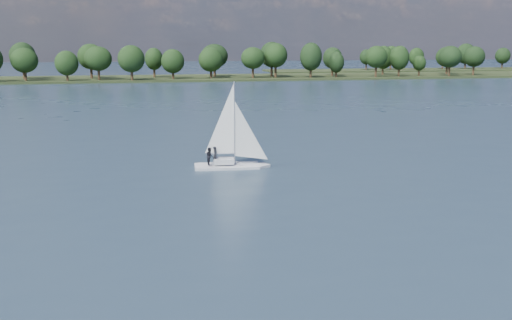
{
  "coord_description": "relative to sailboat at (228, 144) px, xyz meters",
  "views": [
    {
      "loc": [
        -13.75,
        -13.38,
        13.2
      ],
      "look_at": [
        -2.92,
        38.18,
        2.5
      ],
      "focal_mm": 40.0,
      "sensor_mm": 36.0,
      "label": 1
    }
  ],
  "objects": [
    {
      "name": "treeline",
      "position": [
        -1.2,
        161.48,
        5.2
      ],
      "size": [
        562.34,
        73.83,
        17.84
      ],
      "color": "black",
      "rests_on": "ground"
    },
    {
      "name": "sailboat",
      "position": [
        0.0,
        0.0,
        0.0
      ],
      "size": [
        7.59,
        2.58,
        9.82
      ],
      "rotation": [
        0.0,
        0.0,
        -0.07
      ],
      "color": "silver",
      "rests_on": "ground"
    },
    {
      "name": "ground",
      "position": [
        4.32,
        53.65,
        -2.74
      ],
      "size": [
        700.0,
        700.0,
        0.0
      ],
      "primitive_type": "plane",
      "color": "#233342",
      "rests_on": "ground"
    },
    {
      "name": "far_shore_back",
      "position": [
        164.32,
        213.65,
        -2.74
      ],
      "size": [
        220.0,
        30.0,
        1.4
      ],
      "primitive_type": "cube",
      "color": "black",
      "rests_on": "ground"
    },
    {
      "name": "far_shore",
      "position": [
        4.32,
        165.65,
        -2.74
      ],
      "size": [
        660.0,
        40.0,
        1.5
      ],
      "primitive_type": "cube",
      "color": "black",
      "rests_on": "ground"
    }
  ]
}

